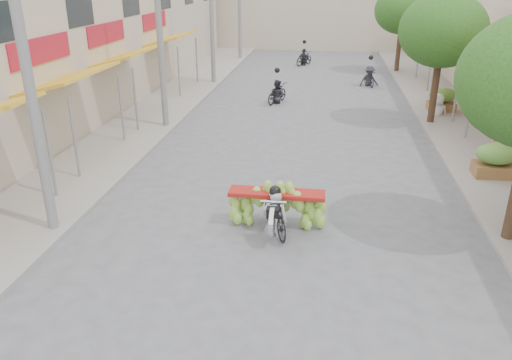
% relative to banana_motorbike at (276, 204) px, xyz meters
% --- Properties ---
extents(ground, '(120.00, 120.00, 0.00)m').
position_rel_banana_motorbike_xyz_m(ground, '(0.05, -3.83, -0.70)').
color(ground, '#5D5D62').
rests_on(ground, ground).
extents(sidewalk_left, '(4.00, 60.00, 0.12)m').
position_rel_banana_motorbike_xyz_m(sidewalk_left, '(-6.95, 11.17, -0.64)').
color(sidewalk_left, gray).
rests_on(sidewalk_left, ground).
extents(sidewalk_right, '(4.00, 60.00, 0.12)m').
position_rel_banana_motorbike_xyz_m(sidewalk_right, '(7.05, 11.17, -0.64)').
color(sidewalk_right, gray).
rests_on(sidewalk_right, ground).
extents(shophouse_row_left, '(9.77, 40.00, 6.00)m').
position_rel_banana_motorbike_xyz_m(shophouse_row_left, '(-11.93, 10.15, 2.30)').
color(shophouse_row_left, '#B9A892').
rests_on(shophouse_row_left, ground).
extents(far_building, '(20.00, 6.00, 7.00)m').
position_rel_banana_motorbike_xyz_m(far_building, '(0.05, 34.17, 2.80)').
color(far_building, '#B9A892').
rests_on(far_building, ground).
extents(utility_pole_near, '(0.60, 0.24, 8.00)m').
position_rel_banana_motorbike_xyz_m(utility_pole_near, '(-5.35, -0.83, 3.32)').
color(utility_pole_near, slate).
rests_on(utility_pole_near, ground).
extents(utility_pole_mid, '(0.60, 0.24, 8.00)m').
position_rel_banana_motorbike_xyz_m(utility_pole_mid, '(-5.35, 8.17, 3.32)').
color(utility_pole_mid, slate).
rests_on(utility_pole_mid, ground).
extents(utility_pole_far, '(0.60, 0.24, 8.00)m').
position_rel_banana_motorbike_xyz_m(utility_pole_far, '(-5.35, 17.17, 3.32)').
color(utility_pole_far, slate).
rests_on(utility_pole_far, ground).
extents(utility_pole_back, '(0.60, 0.24, 8.00)m').
position_rel_banana_motorbike_xyz_m(utility_pole_back, '(-5.35, 26.17, 3.32)').
color(utility_pole_back, slate).
rests_on(utility_pole_back, ground).
extents(street_tree_mid, '(3.40, 3.40, 5.25)m').
position_rel_banana_motorbike_xyz_m(street_tree_mid, '(5.45, 10.17, 3.08)').
color(street_tree_mid, '#3A2719').
rests_on(street_tree_mid, ground).
extents(street_tree_far, '(3.40, 3.40, 5.25)m').
position_rel_banana_motorbike_xyz_m(street_tree_far, '(5.45, 22.17, 3.08)').
color(street_tree_far, '#3A2719').
rests_on(street_tree_far, ground).
extents(produce_crate_mid, '(1.20, 0.88, 1.16)m').
position_rel_banana_motorbike_xyz_m(produce_crate_mid, '(6.25, 4.17, 0.01)').
color(produce_crate_mid, brown).
rests_on(produce_crate_mid, ground).
extents(produce_crate_far, '(1.20, 0.88, 1.16)m').
position_rel_banana_motorbike_xyz_m(produce_crate_far, '(6.25, 12.17, 0.01)').
color(produce_crate_far, brown).
rests_on(produce_crate_far, ground).
extents(banana_motorbike, '(2.34, 1.87, 2.11)m').
position_rel_banana_motorbike_xyz_m(banana_motorbike, '(0.00, 0.00, 0.00)').
color(banana_motorbike, black).
rests_on(banana_motorbike, ground).
extents(market_umbrella, '(2.74, 2.74, 1.96)m').
position_rel_banana_motorbike_xyz_m(market_umbrella, '(6.15, 4.29, 1.88)').
color(market_umbrella, red).
rests_on(market_umbrella, ground).
extents(pedestrian, '(0.95, 0.60, 1.87)m').
position_rel_banana_motorbike_xyz_m(pedestrian, '(5.94, 11.41, 0.35)').
color(pedestrian, silver).
rests_on(pedestrian, ground).
extents(bg_motorbike_a, '(1.19, 1.78, 1.95)m').
position_rel_banana_motorbike_xyz_m(bg_motorbike_a, '(-1.30, 13.06, 0.03)').
color(bg_motorbike_a, black).
rests_on(bg_motorbike_a, ground).
extents(bg_motorbike_b, '(1.17, 1.57, 1.95)m').
position_rel_banana_motorbike_xyz_m(bg_motorbike_b, '(3.42, 17.67, 0.17)').
color(bg_motorbike_b, black).
rests_on(bg_motorbike_b, ground).
extents(bg_motorbike_c, '(1.37, 1.77, 1.95)m').
position_rel_banana_motorbike_xyz_m(bg_motorbike_c, '(-0.55, 24.13, 0.08)').
color(bg_motorbike_c, black).
rests_on(bg_motorbike_c, ground).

